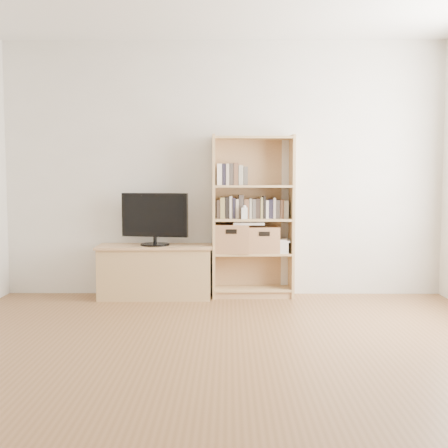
{
  "coord_description": "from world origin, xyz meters",
  "views": [
    {
      "loc": [
        0.06,
        -3.3,
        1.2
      ],
      "look_at": [
        0.01,
        1.9,
        0.78
      ],
      "focal_mm": 45.0,
      "sensor_mm": 36.0,
      "label": 1
    }
  ],
  "objects_px": {
    "tv_stand": "(155,273)",
    "bookshelf": "(253,217)",
    "basket_left": "(231,238)",
    "basket_right": "(263,240)",
    "baby_monitor": "(244,213)",
    "television": "(155,219)",
    "laptop": "(249,223)"
  },
  "relations": [
    {
      "from": "bookshelf",
      "to": "basket_left",
      "type": "height_order",
      "value": "bookshelf"
    },
    {
      "from": "television",
      "to": "basket_left",
      "type": "height_order",
      "value": "television"
    },
    {
      "from": "television",
      "to": "bookshelf",
      "type": "bearing_deg",
      "value": 14.53
    },
    {
      "from": "bookshelf",
      "to": "basket_left",
      "type": "distance_m",
      "value": 0.31
    },
    {
      "from": "basket_left",
      "to": "bookshelf",
      "type": "bearing_deg",
      "value": 3.56
    },
    {
      "from": "tv_stand",
      "to": "basket_left",
      "type": "bearing_deg",
      "value": 1.7
    },
    {
      "from": "basket_left",
      "to": "basket_right",
      "type": "distance_m",
      "value": 0.32
    },
    {
      "from": "basket_right",
      "to": "baby_monitor",
      "type": "bearing_deg",
      "value": -157.6
    },
    {
      "from": "television",
      "to": "baby_monitor",
      "type": "xyz_separation_m",
      "value": [
        0.9,
        -0.03,
        0.06
      ]
    },
    {
      "from": "tv_stand",
      "to": "basket_right",
      "type": "height_order",
      "value": "basket_right"
    },
    {
      "from": "television",
      "to": "basket_right",
      "type": "relative_size",
      "value": 2.14
    },
    {
      "from": "laptop",
      "to": "basket_right",
      "type": "bearing_deg",
      "value": 11.86
    },
    {
      "from": "tv_stand",
      "to": "baby_monitor",
      "type": "relative_size",
      "value": 9.71
    },
    {
      "from": "bookshelf",
      "to": "baby_monitor",
      "type": "relative_size",
      "value": 14.31
    },
    {
      "from": "baby_monitor",
      "to": "television",
      "type": "bearing_deg",
      "value": 176.91
    },
    {
      "from": "television",
      "to": "baby_monitor",
      "type": "height_order",
      "value": "television"
    },
    {
      "from": "television",
      "to": "basket_right",
      "type": "height_order",
      "value": "television"
    },
    {
      "from": "television",
      "to": "basket_left",
      "type": "relative_size",
      "value": 1.95
    },
    {
      "from": "tv_stand",
      "to": "television",
      "type": "distance_m",
      "value": 0.54
    },
    {
      "from": "laptop",
      "to": "baby_monitor",
      "type": "bearing_deg",
      "value": -122.13
    },
    {
      "from": "baby_monitor",
      "to": "basket_right",
      "type": "height_order",
      "value": "baby_monitor"
    },
    {
      "from": "tv_stand",
      "to": "baby_monitor",
      "type": "bearing_deg",
      "value": -4.03
    },
    {
      "from": "bookshelf",
      "to": "laptop",
      "type": "xyz_separation_m",
      "value": [
        -0.04,
        -0.02,
        -0.06
      ]
    },
    {
      "from": "television",
      "to": "basket_right",
      "type": "xyz_separation_m",
      "value": [
        1.08,
        0.06,
        -0.21
      ]
    },
    {
      "from": "bookshelf",
      "to": "tv_stand",
      "type": "bearing_deg",
      "value": -178.62
    },
    {
      "from": "basket_left",
      "to": "basket_right",
      "type": "xyz_separation_m",
      "value": [
        0.32,
        0.01,
        -0.01
      ]
    },
    {
      "from": "baby_monitor",
      "to": "basket_right",
      "type": "xyz_separation_m",
      "value": [
        0.19,
        0.09,
        -0.27
      ]
    },
    {
      "from": "baby_monitor",
      "to": "basket_right",
      "type": "distance_m",
      "value": 0.34
    },
    {
      "from": "bookshelf",
      "to": "laptop",
      "type": "bearing_deg",
      "value": -150.7
    },
    {
      "from": "basket_right",
      "to": "bookshelf",
      "type": "bearing_deg",
      "value": 175.45
    },
    {
      "from": "baby_monitor",
      "to": "basket_right",
      "type": "bearing_deg",
      "value": 25.54
    },
    {
      "from": "tv_stand",
      "to": "bookshelf",
      "type": "xyz_separation_m",
      "value": [
        0.98,
        0.06,
        0.56
      ]
    }
  ]
}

